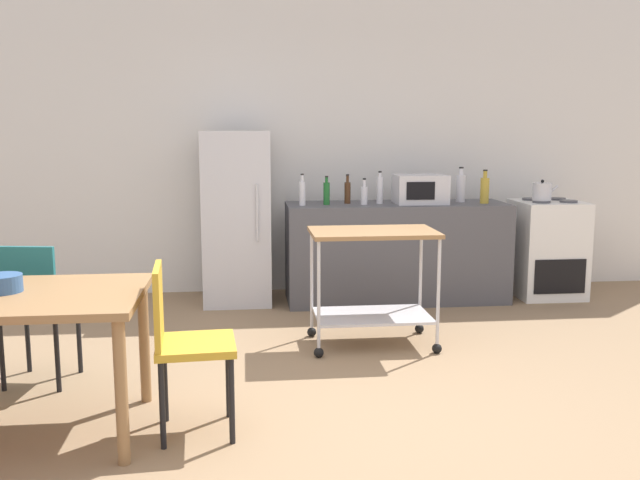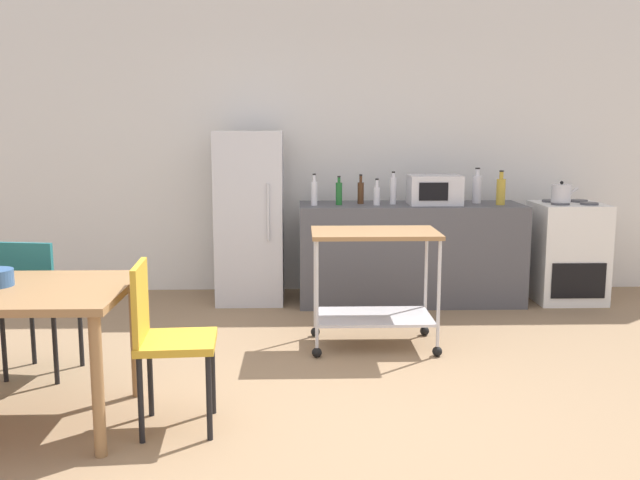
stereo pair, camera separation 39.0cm
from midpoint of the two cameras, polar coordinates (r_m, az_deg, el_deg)
name	(u,v)px [view 2 (the right image)]	position (r m, az deg, el deg)	size (l,w,h in m)	color
ground_plane	(318,418)	(3.96, 2.78, -14.34)	(12.00, 12.00, 0.00)	#8C7051
back_wall	(310,141)	(6.83, 0.80, 8.04)	(8.40, 0.12, 2.90)	silver
kitchen_counter	(410,253)	(6.43, 9.04, -1.09)	(2.00, 0.64, 0.90)	#4C4C51
chair_teal	(35,298)	(4.69, -19.96, -4.48)	(0.46, 0.46, 0.89)	#1E666B
chair_mustard	(164,333)	(3.72, -9.64, -7.53)	(0.43, 0.43, 0.89)	gold
stove_oven	(567,252)	(6.87, 20.98, -0.92)	(0.60, 0.61, 0.92)	white
refrigerator	(250,217)	(6.38, -3.97, 1.87)	(0.60, 0.63, 1.55)	silver
kitchen_cart	(374,269)	(5.06, 6.64, -2.38)	(0.91, 0.57, 0.85)	olive
bottle_hot_sauce	(314,192)	(6.17, 1.34, 3.88)	(0.06, 0.06, 0.28)	silver
bottle_sparkling_water	(339,193)	(6.22, 3.35, 3.83)	(0.06, 0.06, 0.26)	#1E6628
bottle_soy_sauce	(361,192)	(6.33, 5.09, 3.90)	(0.06, 0.06, 0.26)	#4C2D19
bottle_vinegar	(377,195)	(6.23, 6.43, 3.66)	(0.06, 0.06, 0.23)	silver
bottle_olive_oil	(393,190)	(6.32, 7.74, 4.04)	(0.06, 0.06, 0.29)	silver
microwave	(434,190)	(6.37, 11.03, 4.02)	(0.46, 0.35, 0.26)	silver
bottle_wine	(477,188)	(6.56, 14.32, 4.07)	(0.08, 0.08, 0.32)	silver
bottle_sesame_oil	(501,191)	(6.47, 16.18, 3.86)	(0.08, 0.08, 0.30)	gold
kettle	(561,193)	(6.67, 20.63, 3.57)	(0.24, 0.17, 0.19)	silver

